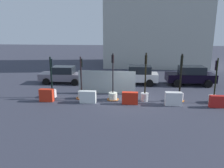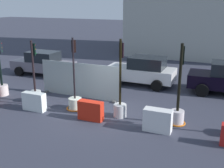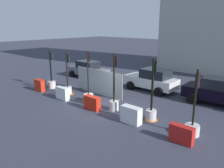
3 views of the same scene
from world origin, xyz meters
TOP-DOWN VIEW (x-y plane):
  - ground_plane at (0.00, 0.00)m, footprint 120.00×120.00m
  - traffic_light_0 at (-5.89, 0.13)m, footprint 0.61×0.61m
  - traffic_light_1 at (-3.56, -0.01)m, footprint 0.85×0.85m
  - traffic_light_2 at (-1.21, -0.06)m, footprint 0.85×0.85m
  - traffic_light_3 at (1.10, -0.08)m, footprint 0.57×0.57m
  - traffic_light_4 at (3.58, 0.16)m, footprint 0.74×0.74m
  - construction_barrier_1 at (-2.88, -0.99)m, footprint 1.13×0.39m
  - construction_barrier_2 at (0.06, -0.91)m, footprint 1.10×0.39m
  - construction_barrier_3 at (3.00, -0.86)m, footprint 1.11×0.47m
  - car_white_van at (0.52, 5.07)m, footprint 4.16×2.15m
  - car_grey_saloon at (-6.50, 4.65)m, footprint 4.43×2.10m
  - site_fence_panel at (-1.88, 1.55)m, footprint 4.59×0.50m

SIDE VIEW (x-z plane):
  - ground_plane at x=0.00m, z-range 0.00..0.00m
  - construction_barrier_2 at x=0.06m, z-range 0.00..0.85m
  - construction_barrier_1 at x=-2.88m, z-range 0.00..0.87m
  - construction_barrier_3 at x=3.00m, z-range 0.00..0.92m
  - traffic_light_2 at x=-1.21m, z-range -1.21..2.19m
  - traffic_light_1 at x=-3.56m, z-range -1.05..2.09m
  - traffic_light_0 at x=-5.89m, z-range -0.89..2.20m
  - traffic_light_4 at x=3.58m, z-range -1.04..2.36m
  - traffic_light_3 at x=1.10m, z-range -1.03..2.44m
  - car_grey_saloon at x=-6.50m, z-range -0.01..1.62m
  - car_white_van at x=0.52m, z-range -0.01..1.74m
  - site_fence_panel at x=-1.88m, z-range -0.04..1.81m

